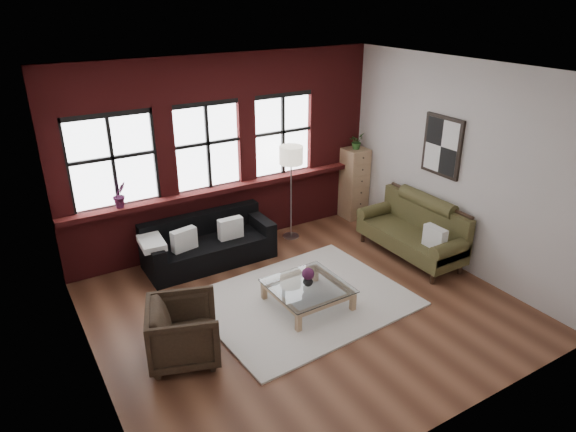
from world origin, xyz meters
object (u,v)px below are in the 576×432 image
dark_sofa (209,241)px  coffee_table (308,296)px  vintage_settee (411,229)px  vase (308,281)px  floor_lamp (291,189)px  drawer_chest (354,183)px  armchair (184,331)px

dark_sofa → coffee_table: bearing=-70.6°
vintage_settee → coffee_table: 2.29m
vase → floor_lamp: size_ratio=0.08×
drawer_chest → coffee_table: bearing=-138.8°
coffee_table → vase: vase is taller
vase → armchair: bearing=-174.9°
dark_sofa → drawer_chest: size_ratio=1.51×
floor_lamp → vase: bearing=-115.4°
coffee_table → vase: (0.00, 0.00, 0.24)m
vase → drawer_chest: bearing=41.2°
dark_sofa → vase: bearing=-70.6°
vintage_settee → floor_lamp: 2.13m
dark_sofa → drawer_chest: bearing=4.9°
drawer_chest → vase: bearing=-138.8°
vase → floor_lamp: floor_lamp is taller
floor_lamp → drawer_chest: bearing=5.9°
dark_sofa → vintage_settee: vintage_settee is taller
dark_sofa → drawer_chest: drawer_chest is taller
vase → drawer_chest: size_ratio=0.11×
vase → drawer_chest: 3.28m
dark_sofa → floor_lamp: bearing=3.9°
armchair → floor_lamp: bearing=-33.3°
dark_sofa → armchair: size_ratio=2.48×
armchair → coffee_table: 1.88m
armchair → drawer_chest: size_ratio=0.61×
dark_sofa → coffee_table: 2.01m
coffee_table → dark_sofa: bearing=109.4°
dark_sofa → vase: (0.67, -1.89, 0.03)m
vintage_settee → coffee_table: bearing=-171.1°
coffee_table → drawer_chest: (2.46, 2.15, 0.52)m
dark_sofa → armchair: (-1.20, -2.05, 0.00)m
dark_sofa → vintage_settee: size_ratio=1.07×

